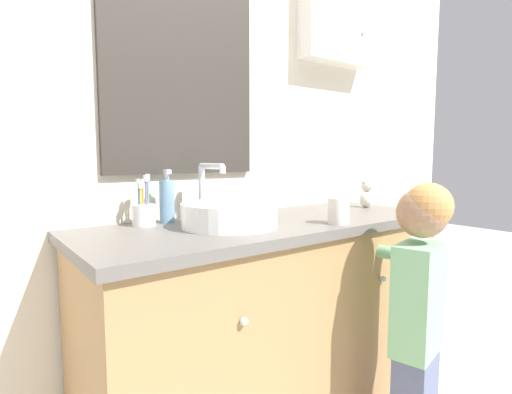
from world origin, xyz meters
TOP-DOWN VIEW (x-y plane):
  - wall_back at (0.02, 0.62)m, footprint 3.20×0.18m
  - vanity_counter at (0.00, 0.33)m, footprint 1.44×0.55m
  - sink_basin at (-0.20, 0.32)m, footprint 0.33×0.38m
  - toothbrush_holder at (-0.43, 0.51)m, footprint 0.08×0.08m
  - soap_dispenser at (-0.34, 0.52)m, footprint 0.05×0.05m
  - child_figure at (0.28, -0.11)m, footprint 0.24×0.47m
  - teddy_bear at (0.60, 0.36)m, footprint 0.07×0.06m
  - drinking_cup at (0.14, 0.13)m, footprint 0.08×0.08m

SIDE VIEW (x-z plane):
  - vanity_counter at x=0.00m, z-range 0.00..0.78m
  - child_figure at x=0.28m, z-range 0.08..1.02m
  - toothbrush_holder at x=-0.43m, z-range 0.74..0.92m
  - sink_basin at x=-0.20m, z-range 0.72..0.94m
  - drinking_cup at x=0.14m, z-range 0.78..0.88m
  - teddy_bear at x=0.60m, z-range 0.78..0.91m
  - soap_dispenser at x=-0.34m, z-range 0.77..0.96m
  - wall_back at x=0.02m, z-range 0.04..2.54m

